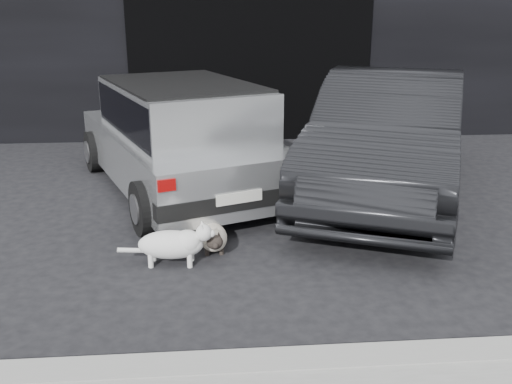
{
  "coord_description": "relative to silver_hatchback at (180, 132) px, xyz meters",
  "views": [
    {
      "loc": [
        0.3,
        -5.62,
        2.21
      ],
      "look_at": [
        0.72,
        -0.48,
        0.51
      ],
      "focal_mm": 40.0,
      "sensor_mm": 36.0,
      "label": 1
    }
  ],
  "objects": [
    {
      "name": "second_car",
      "position": [
        2.49,
        -0.35,
        -0.01
      ],
      "size": [
        3.13,
        4.69,
        1.46
      ],
      "primitive_type": "imported",
      "rotation": [
        0.0,
        0.0,
        -0.39
      ],
      "color": "black",
      "rests_on": "ground"
    },
    {
      "name": "cat_white",
      "position": [
        0.03,
        -2.15,
        -0.54
      ],
      "size": [
        0.87,
        0.34,
        0.41
      ],
      "rotation": [
        0.0,
        0.0,
        -1.65
      ],
      "color": "white",
      "rests_on": "ground"
    },
    {
      "name": "ground",
      "position": [
        0.06,
        -1.23,
        -0.74
      ],
      "size": [
        80.0,
        80.0,
        0.0
      ],
      "primitive_type": "plane",
      "color": "black",
      "rests_on": "ground"
    },
    {
      "name": "garage_opening",
      "position": [
        1.06,
        2.76,
        0.56
      ],
      "size": [
        4.0,
        0.1,
        2.6
      ],
      "primitive_type": "cube",
      "color": "black",
      "rests_on": "ground"
    },
    {
      "name": "cat_siamese",
      "position": [
        0.37,
        -1.88,
        -0.62
      ],
      "size": [
        0.29,
        0.8,
        0.27
      ],
      "rotation": [
        0.0,
        0.0,
        3.19
      ],
      "color": "beige",
      "rests_on": "ground"
    },
    {
      "name": "silver_hatchback",
      "position": [
        0.0,
        0.0,
        0.0
      ],
      "size": [
        2.86,
        4.02,
        1.35
      ],
      "rotation": [
        0.0,
        0.0,
        0.37
      ],
      "color": "#B2B5B7",
      "rests_on": "ground"
    },
    {
      "name": "curb",
      "position": [
        1.06,
        -3.83,
        -0.68
      ],
      "size": [
        18.0,
        0.25,
        0.12
      ],
      "primitive_type": "cube",
      "color": "gray",
      "rests_on": "ground"
    }
  ]
}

